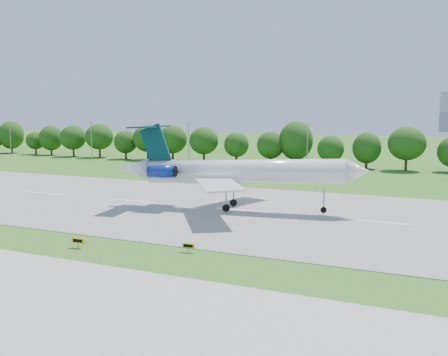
# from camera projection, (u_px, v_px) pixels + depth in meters

# --- Properties ---
(ground) EXTENTS (600.00, 600.00, 0.00)m
(ground) POSITION_uv_depth(u_px,v_px,m) (18.00, 233.00, 62.36)
(ground) COLOR #30661A
(ground) RESTS_ON ground
(runway) EXTENTS (400.00, 45.00, 0.08)m
(runway) POSITION_uv_depth(u_px,v_px,m) (133.00, 201.00, 84.94)
(runway) COLOR gray
(runway) RESTS_ON ground
(tree_line) EXTENTS (288.40, 8.40, 10.40)m
(tree_line) POSITION_uv_depth(u_px,v_px,m) (266.00, 144.00, 144.68)
(tree_line) COLOR #382314
(tree_line) RESTS_ON ground
(light_poles) EXTENTS (175.90, 0.25, 12.19)m
(light_poles) POSITION_uv_depth(u_px,v_px,m) (245.00, 145.00, 136.65)
(light_poles) COLOR gray
(light_poles) RESTS_ON ground
(airliner) EXTENTS (38.90, 28.06, 13.12)m
(airliner) POSITION_uv_depth(u_px,v_px,m) (231.00, 170.00, 76.40)
(airliner) COLOR white
(airliner) RESTS_ON ground
(taxi_sign_centre) EXTENTS (1.43, 0.28, 1.00)m
(taxi_sign_centre) POSITION_uv_depth(u_px,v_px,m) (189.00, 246.00, 53.64)
(taxi_sign_centre) COLOR gray
(taxi_sign_centre) RESTS_ON ground
(taxi_sign_right) EXTENTS (1.62, 0.27, 1.13)m
(taxi_sign_right) POSITION_uv_depth(u_px,v_px,m) (78.00, 241.00, 55.40)
(taxi_sign_right) COLOR gray
(taxi_sign_right) RESTS_ON ground
(service_vehicle_a) EXTENTS (4.00, 1.84, 1.27)m
(service_vehicle_a) POSITION_uv_depth(u_px,v_px,m) (154.00, 162.00, 145.86)
(service_vehicle_a) COLOR white
(service_vehicle_a) RESTS_ON ground
(service_vehicle_b) EXTENTS (4.34, 3.32, 1.38)m
(service_vehicle_b) POSITION_uv_depth(u_px,v_px,m) (172.00, 162.00, 148.12)
(service_vehicle_b) COLOR silver
(service_vehicle_b) RESTS_ON ground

